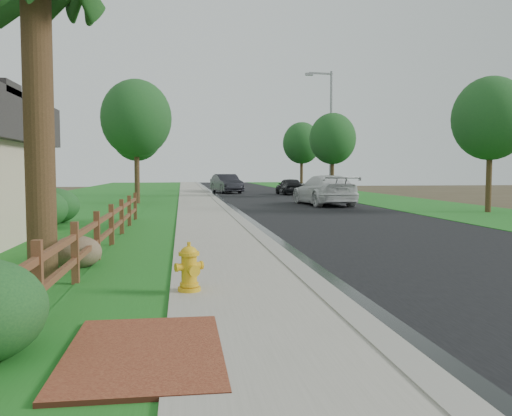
{
  "coord_description": "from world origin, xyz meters",
  "views": [
    {
      "loc": [
        -1.8,
        -6.61,
        1.97
      ],
      "look_at": [
        -0.13,
        5.53,
        1.11
      ],
      "focal_mm": 38.0,
      "sensor_mm": 36.0,
      "label": 1
    }
  ],
  "objects": [
    {
      "name": "road",
      "position": [
        4.6,
        35.0,
        0.01
      ],
      "size": [
        8.0,
        90.0,
        0.02
      ],
      "primitive_type": "cube",
      "color": "black",
      "rests_on": "ground"
    },
    {
      "name": "tree_near_left",
      "position": [
        -4.37,
        25.56,
        4.95
      ],
      "size": [
        4.06,
        4.06,
        7.2
      ],
      "color": "#322514",
      "rests_on": "ground"
    },
    {
      "name": "sidewalk",
      "position": [
        -0.9,
        35.0,
        0.05
      ],
      "size": [
        2.2,
        90.0,
        0.1
      ],
      "primitive_type": "cube",
      "color": "gray",
      "rests_on": "ground"
    },
    {
      "name": "grass_strip",
      "position": [
        -2.8,
        35.0,
        0.03
      ],
      "size": [
        1.6,
        90.0,
        0.06
      ],
      "primitive_type": "cube",
      "color": "#1C5D1A",
      "rests_on": "ground"
    },
    {
      "name": "wet_gutter",
      "position": [
        0.75,
        35.0,
        0.02
      ],
      "size": [
        0.5,
        90.0,
        0.0
      ],
      "primitive_type": "cube",
      "color": "black",
      "rests_on": "road"
    },
    {
      "name": "boulder",
      "position": [
        -3.9,
        4.49,
        0.34
      ],
      "size": [
        1.15,
        0.96,
        0.67
      ],
      "primitive_type": "ellipsoid",
      "rotation": [
        0.0,
        0.0,
        -0.23
      ],
      "color": "brown",
      "rests_on": "ground"
    },
    {
      "name": "tree_mid_left",
      "position": [
        -5.1,
        34.88,
        4.76
      ],
      "size": [
        3.86,
        3.86,
        6.9
      ],
      "color": "#322514",
      "rests_on": "ground"
    },
    {
      "name": "streetlight",
      "position": [
        8.96,
        32.37,
        5.21
      ],
      "size": [
        2.13,
        0.46,
        9.2
      ],
      "color": "gray",
      "rests_on": "ground"
    },
    {
      "name": "ground",
      "position": [
        0.0,
        0.0,
        0.0
      ],
      "size": [
        120.0,
        120.0,
        0.0
      ],
      "primitive_type": "plane",
      "color": "#38311E"
    },
    {
      "name": "tree_far_right",
      "position": [
        9.0,
        41.62,
        4.41
      ],
      "size": [
        3.42,
        3.42,
        6.31
      ],
      "color": "#322514",
      "rests_on": "ground"
    },
    {
      "name": "dark_car_mid",
      "position": [
        6.75,
        35.99,
        0.69
      ],
      "size": [
        1.81,
        4.0,
        1.33
      ],
      "primitive_type": "imported",
      "rotation": [
        0.0,
        0.0,
        3.2
      ],
      "color": "black",
      "rests_on": "road"
    },
    {
      "name": "shrub_d",
      "position": [
        -6.5,
        14.0,
        0.66
      ],
      "size": [
        2.1,
        2.1,
        1.32
      ],
      "primitive_type": "ellipsoid",
      "rotation": [
        0.0,
        0.0,
        -0.09
      ],
      "color": "#18441E",
      "rests_on": "ground"
    },
    {
      "name": "dark_car_far",
      "position": [
        2.0,
        39.62,
        0.83
      ],
      "size": [
        2.63,
        5.15,
        1.62
      ],
      "primitive_type": "imported",
      "rotation": [
        0.0,
        0.0,
        0.2
      ],
      "color": "black",
      "rests_on": "road"
    },
    {
      "name": "curb",
      "position": [
        0.4,
        35.0,
        0.06
      ],
      "size": [
        0.4,
        90.0,
        0.12
      ],
      "primitive_type": "cube",
      "color": "gray",
      "rests_on": "ground"
    },
    {
      "name": "tree_near_right",
      "position": [
        12.19,
        16.59,
        4.32
      ],
      "size": [
        3.46,
        3.46,
        6.24
      ],
      "color": "#322514",
      "rests_on": "ground"
    },
    {
      "name": "fire_hydrant",
      "position": [
        -1.7,
        1.73,
        0.45
      ],
      "size": [
        0.5,
        0.41,
        0.76
      ],
      "color": "yellow",
      "rests_on": "sidewalk"
    },
    {
      "name": "white_suv",
      "position": [
        6.11,
        22.87,
        0.85
      ],
      "size": [
        2.79,
        5.9,
        1.66
      ],
      "primitive_type": "imported",
      "rotation": [
        0.0,
        0.0,
        3.22
      ],
      "color": "silver",
      "rests_on": "road"
    },
    {
      "name": "tree_mid_right",
      "position": [
        9.0,
        31.46,
        4.22
      ],
      "size": [
        3.35,
        3.35,
        6.08
      ],
      "color": "#322514",
      "rests_on": "ground"
    },
    {
      "name": "brick_patch",
      "position": [
        -2.2,
        -1.0,
        0.06
      ],
      "size": [
        1.6,
        2.4,
        0.11
      ],
      "primitive_type": "cube",
      "color": "brown",
      "rests_on": "ground"
    },
    {
      "name": "verge_far",
      "position": [
        11.5,
        35.0,
        0.02
      ],
      "size": [
        6.0,
        90.0,
        0.04
      ],
      "primitive_type": "cube",
      "color": "#1C5D1A",
      "rests_on": "ground"
    },
    {
      "name": "shrub_c",
      "position": [
        -6.5,
        12.01,
        0.68
      ],
      "size": [
        1.97,
        1.97,
        1.36
      ],
      "primitive_type": "ellipsoid",
      "rotation": [
        0.0,
        0.0,
        0.04
      ],
      "color": "#18441E",
      "rests_on": "ground"
    },
    {
      "name": "ranch_fence",
      "position": [
        -3.6,
        6.4,
        0.62
      ],
      "size": [
        0.12,
        16.92,
        1.1
      ],
      "color": "#4C3319",
      "rests_on": "ground"
    },
    {
      "name": "lawn_near",
      "position": [
        -8.0,
        35.0,
        0.02
      ],
      "size": [
        9.0,
        90.0,
        0.04
      ],
      "primitive_type": "cube",
      "color": "#1C5D1A",
      "rests_on": "ground"
    }
  ]
}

